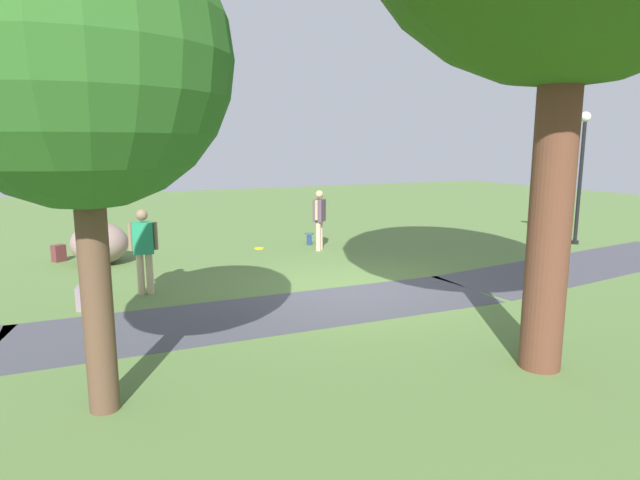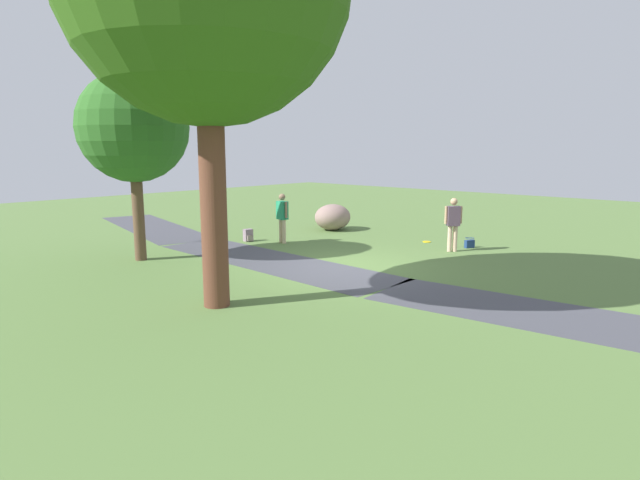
% 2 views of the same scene
% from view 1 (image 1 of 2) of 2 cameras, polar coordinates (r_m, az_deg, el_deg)
% --- Properties ---
extents(ground_plane, '(48.00, 48.00, 0.00)m').
position_cam_1_polar(ground_plane, '(10.33, 3.65, -5.28)').
color(ground_plane, '#57773B').
extents(footpath_segment_near, '(8.18, 2.92, 0.01)m').
position_cam_1_polar(footpath_segment_near, '(13.92, 26.87, -2.32)').
color(footpath_segment_near, '#45464E').
rests_on(footpath_segment_near, ground).
extents(footpath_segment_mid, '(8.08, 2.39, 0.01)m').
position_cam_1_polar(footpath_segment_mid, '(8.91, -5.18, -7.79)').
color(footpath_segment_mid, '#45464E').
rests_on(footpath_segment_mid, ground).
extents(young_tree_near_path, '(2.90, 2.90, 5.01)m').
position_cam_1_polar(young_tree_near_path, '(5.73, -24.45, 17.28)').
color(young_tree_near_path, brown).
rests_on(young_tree_near_path, ground).
extents(lamp_post, '(0.28, 0.28, 3.63)m').
position_cam_1_polar(lamp_post, '(16.38, 26.21, 7.34)').
color(lamp_post, black).
rests_on(lamp_post, ground).
extents(lawn_boulder, '(1.45, 1.59, 0.96)m').
position_cam_1_polar(lawn_boulder, '(13.43, -22.55, -0.33)').
color(lawn_boulder, gray).
rests_on(lawn_boulder, ground).
extents(woman_with_handbag, '(0.42, 0.42, 1.58)m').
position_cam_1_polar(woman_with_handbag, '(13.93, -0.07, 2.58)').
color(woman_with_handbag, beige).
rests_on(woman_with_handbag, ground).
extents(man_near_boulder, '(0.51, 0.30, 1.59)m').
position_cam_1_polar(man_near_boulder, '(10.30, -18.38, -0.61)').
color(man_near_boulder, '#D0B58E').
rests_on(man_near_boulder, ground).
extents(handbag_on_grass, '(0.35, 0.35, 0.31)m').
position_cam_1_polar(handbag_on_grass, '(14.89, -1.15, 0.08)').
color(handbag_on_grass, navy).
rests_on(handbag_on_grass, ground).
extents(backpack_by_boulder, '(0.34, 0.35, 0.40)m').
position_cam_1_polar(backpack_by_boulder, '(14.14, -26.22, -1.30)').
color(backpack_by_boulder, brown).
rests_on(backpack_by_boulder, ground).
extents(spare_backpack_on_lawn, '(0.30, 0.31, 0.40)m').
position_cam_1_polar(spare_backpack_on_lawn, '(9.87, -23.97, -5.72)').
color(spare_backpack_on_lawn, gray).
rests_on(spare_backpack_on_lawn, ground).
extents(frisbee_on_grass, '(0.26, 0.26, 0.02)m').
position_cam_1_polar(frisbee_on_grass, '(14.37, -6.54, -0.89)').
color(frisbee_on_grass, yellow).
rests_on(frisbee_on_grass, ground).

